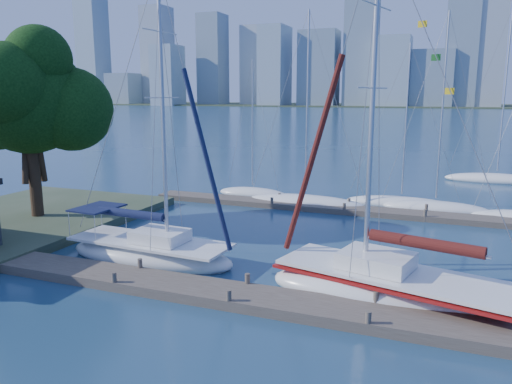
% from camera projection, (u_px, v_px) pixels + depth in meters
% --- Properties ---
extents(ground, '(700.00, 700.00, 0.00)m').
position_uv_depth(ground, '(239.00, 301.00, 18.99)').
color(ground, navy).
rests_on(ground, ground).
extents(near_dock, '(26.00, 2.00, 0.40)m').
position_uv_depth(near_dock, '(239.00, 296.00, 18.95)').
color(near_dock, '#483D34').
rests_on(near_dock, ground).
extents(far_dock, '(30.00, 1.80, 0.36)m').
position_uv_depth(far_dock, '(362.00, 211.00, 32.89)').
color(far_dock, '#483D34').
rests_on(far_dock, ground).
extents(far_shore, '(800.00, 100.00, 1.50)m').
position_uv_depth(far_shore, '(439.00, 106.00, 311.74)').
color(far_shore, '#38472D').
rests_on(far_shore, ground).
extents(tree, '(8.85, 8.06, 11.52)m').
position_uv_depth(tree, '(28.00, 95.00, 28.88)').
color(tree, '#302015').
rests_on(tree, ground).
extents(sailboat_navy, '(8.65, 3.27, 13.62)m').
position_uv_depth(sailboat_navy, '(150.00, 239.00, 23.42)').
color(sailboat_navy, white).
rests_on(sailboat_navy, ground).
extents(sailboat_maroon, '(9.93, 5.25, 14.28)m').
position_uv_depth(sailboat_maroon, '(392.00, 274.00, 19.01)').
color(sailboat_maroon, white).
rests_on(sailboat_maroon, ground).
extents(bg_boat_0, '(5.77, 4.00, 10.57)m').
position_uv_depth(bg_boat_0, '(253.00, 193.00, 38.64)').
color(bg_boat_0, white).
rests_on(bg_boat_0, ground).
extents(bg_boat_1, '(8.76, 3.54, 13.59)m').
position_uv_depth(bg_boat_1, '(305.00, 202.00, 35.16)').
color(bg_boat_1, white).
rests_on(bg_boat_1, ground).
extents(bg_boat_2, '(7.94, 3.65, 11.40)m').
position_uv_depth(bg_boat_2, '(401.00, 203.00, 35.03)').
color(bg_boat_2, white).
rests_on(bg_boat_2, ground).
extents(bg_boat_3, '(7.27, 3.45, 13.21)m').
position_uv_depth(bg_boat_3, '(435.00, 207.00, 33.52)').
color(bg_boat_3, white).
rests_on(bg_boat_3, ground).
extents(bg_boat_7, '(8.95, 5.38, 15.26)m').
position_uv_depth(bg_boat_7, '(497.00, 179.00, 44.50)').
color(bg_boat_7, white).
rests_on(bg_boat_7, ground).
extents(skyline, '(501.58, 51.31, 105.88)m').
position_uv_depth(skyline, '(475.00, 43.00, 272.32)').
color(skyline, '#849BAB').
rests_on(skyline, ground).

